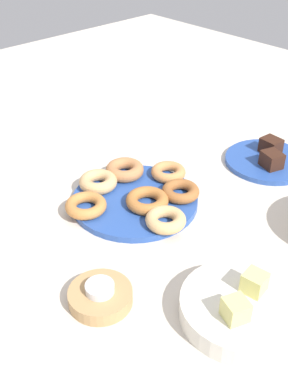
% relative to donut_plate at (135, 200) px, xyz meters
% --- Properties ---
extents(ground_plane, '(2.40, 2.40, 0.00)m').
position_rel_donut_plate_xyz_m(ground_plane, '(0.00, 0.00, -0.01)').
color(ground_plane, beige).
extents(donut_plate, '(0.28, 0.28, 0.01)m').
position_rel_donut_plate_xyz_m(donut_plate, '(0.00, 0.00, 0.00)').
color(donut_plate, '#284C9E').
rests_on(donut_plate, ground_plane).
extents(donut_0, '(0.12, 0.12, 0.03)m').
position_rel_donut_plate_xyz_m(donut_0, '(-0.05, -0.09, 0.02)').
color(donut_0, '#B27547').
rests_on(donut_0, donut_plate).
extents(donut_1, '(0.10, 0.10, 0.02)m').
position_rel_donut_plate_xyz_m(donut_1, '(0.11, -0.04, 0.02)').
color(donut_1, '#BC7A3D').
rests_on(donut_1, donut_plate).
extents(donut_2, '(0.09, 0.09, 0.02)m').
position_rel_donut_plate_xyz_m(donut_2, '(-0.12, -0.01, 0.02)').
color(donut_2, '#C6844C').
rests_on(donut_2, donut_plate).
extents(donut_3, '(0.11, 0.11, 0.03)m').
position_rel_donut_plate_xyz_m(donut_3, '(0.00, 0.04, 0.02)').
color(donut_3, '#AD6B33').
rests_on(donut_3, donut_plate).
extents(donut_4, '(0.11, 0.11, 0.03)m').
position_rel_donut_plate_xyz_m(donut_4, '(0.03, -0.09, 0.02)').
color(donut_4, tan).
rests_on(donut_4, donut_plate).
extents(donut_5, '(0.11, 0.11, 0.03)m').
position_rel_donut_plate_xyz_m(donut_5, '(0.02, 0.12, 0.02)').
color(donut_5, tan).
rests_on(donut_5, donut_plate).
extents(donut_6, '(0.12, 0.12, 0.02)m').
position_rel_donut_plate_xyz_m(donut_6, '(-0.08, 0.06, 0.02)').
color(donut_6, '#995B2D').
rests_on(donut_6, donut_plate).
extents(cake_plate, '(0.21, 0.21, 0.01)m').
position_rel_donut_plate_xyz_m(cake_plate, '(-0.36, 0.10, -0.00)').
color(cake_plate, '#284C9E').
rests_on(cake_plate, ground_plane).
extents(brownie_near, '(0.05, 0.05, 0.04)m').
position_rel_donut_plate_xyz_m(brownie_near, '(-0.39, 0.09, 0.03)').
color(brownie_near, '#381E14').
rests_on(brownie_near, cake_plate).
extents(brownie_far, '(0.05, 0.06, 0.04)m').
position_rel_donut_plate_xyz_m(brownie_far, '(-0.34, 0.13, 0.03)').
color(brownie_far, '#381E14').
rests_on(brownie_far, cake_plate).
extents(candle_holder, '(0.11, 0.11, 0.03)m').
position_rel_donut_plate_xyz_m(candle_holder, '(0.24, 0.18, 0.01)').
color(candle_holder, tan).
rests_on(candle_holder, ground_plane).
extents(tealight, '(0.05, 0.05, 0.01)m').
position_rel_donut_plate_xyz_m(tealight, '(0.24, 0.18, 0.03)').
color(tealight, silver).
rests_on(tealight, candle_holder).
extents(fruit_bowl, '(0.20, 0.20, 0.04)m').
position_rel_donut_plate_xyz_m(fruit_bowl, '(0.09, 0.36, 0.01)').
color(fruit_bowl, silver).
rests_on(fruit_bowl, ground_plane).
extents(melon_chunk_left, '(0.04, 0.04, 0.04)m').
position_rel_donut_plate_xyz_m(melon_chunk_left, '(0.06, 0.36, 0.05)').
color(melon_chunk_left, '#DBD67A').
rests_on(melon_chunk_left, fruit_bowl).
extents(melon_chunk_right, '(0.05, 0.05, 0.04)m').
position_rel_donut_plate_xyz_m(melon_chunk_right, '(0.13, 0.37, 0.05)').
color(melon_chunk_right, '#DBD67A').
rests_on(melon_chunk_right, fruit_bowl).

